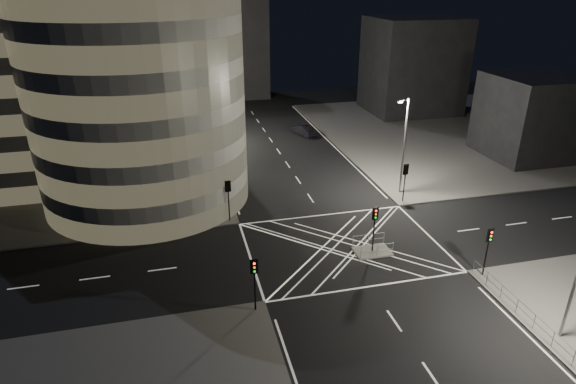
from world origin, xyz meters
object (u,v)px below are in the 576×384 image
object	(u,v)px
traffic_signal_fl	(228,193)
street_lamp_right_far	(404,143)
street_lamp_left_near	(214,148)
traffic_signal_fr	(405,176)
sedan	(303,130)
traffic_signal_nr	(488,243)
traffic_signal_nl	(254,275)
street_lamp_left_far	(200,105)
central_island	(372,251)
traffic_signal_island	(375,221)

from	to	relation	value
traffic_signal_fl	street_lamp_right_far	bearing A→B (deg)	6.88
street_lamp_left_near	street_lamp_right_far	distance (m)	19.11
traffic_signal_fr	sedan	world-z (taller)	traffic_signal_fr
traffic_signal_fl	traffic_signal_nr	world-z (taller)	same
traffic_signal_nl	traffic_signal_nr	world-z (taller)	same
traffic_signal_fr	street_lamp_left_far	distance (m)	29.63
central_island	sedan	world-z (taller)	sedan
traffic_signal_nl	sedan	size ratio (longest dim) A/B	0.91
central_island	street_lamp_left_far	bearing A→B (deg)	109.95
traffic_signal_fl	traffic_signal_island	xyz separation A→B (m)	(10.80, -8.30, 0.00)
street_lamp_left_near	street_lamp_left_far	world-z (taller)	same
traffic_signal_nr	traffic_signal_nl	bearing A→B (deg)	180.00
traffic_signal_nl	traffic_signal_nr	bearing A→B (deg)	0.00
traffic_signal_fr	street_lamp_right_far	xyz separation A→B (m)	(0.64, 2.20, 2.63)
traffic_signal_nr	traffic_signal_island	xyz separation A→B (m)	(-6.80, 5.30, 0.00)
traffic_signal_nr	street_lamp_left_far	size ratio (longest dim) A/B	0.40
central_island	traffic_signal_nr	world-z (taller)	traffic_signal_nr
traffic_signal_fl	sedan	world-z (taller)	traffic_signal_fl
traffic_signal_fl	traffic_signal_nl	bearing A→B (deg)	-90.00
traffic_signal_nr	traffic_signal_island	world-z (taller)	same
traffic_signal_island	street_lamp_left_far	distance (m)	33.61
traffic_signal_nr	street_lamp_left_near	distance (m)	26.32
traffic_signal_nr	street_lamp_left_near	xyz separation A→B (m)	(-18.24, 18.80, 2.63)
street_lamp_left_far	sedan	world-z (taller)	street_lamp_left_far
traffic_signal_nr	street_lamp_right_far	distance (m)	16.03
central_island	traffic_signal_nr	bearing A→B (deg)	-37.93
street_lamp_left_far	sedan	distance (m)	15.28
street_lamp_left_far	traffic_signal_fl	bearing A→B (deg)	-88.43
traffic_signal_fl	sedan	xyz separation A→B (m)	(13.81, 24.38, -2.19)
traffic_signal_island	street_lamp_right_far	xyz separation A→B (m)	(7.44, 10.50, 2.63)
central_island	traffic_signal_fl	bearing A→B (deg)	142.46
street_lamp_left_near	street_lamp_right_far	xyz separation A→B (m)	(18.87, -3.00, 0.00)
traffic_signal_nl	street_lamp_left_far	size ratio (longest dim) A/B	0.40
traffic_signal_nl	street_lamp_left_near	world-z (taller)	street_lamp_left_near
traffic_signal_nl	traffic_signal_island	bearing A→B (deg)	26.14
traffic_signal_fl	traffic_signal_nr	size ratio (longest dim) A/B	1.00
central_island	street_lamp_left_far	world-z (taller)	street_lamp_left_far
traffic_signal_island	traffic_signal_nr	bearing A→B (deg)	-37.93
central_island	traffic_signal_island	xyz separation A→B (m)	(0.00, 0.00, 2.84)
traffic_signal_nr	street_lamp_left_far	xyz separation A→B (m)	(-18.24, 36.80, 2.63)
traffic_signal_fl	street_lamp_left_far	world-z (taller)	street_lamp_left_far
central_island	traffic_signal_island	world-z (taller)	traffic_signal_island
traffic_signal_fr	traffic_signal_island	distance (m)	10.73
traffic_signal_nl	street_lamp_right_far	world-z (taller)	street_lamp_right_far
street_lamp_right_far	sedan	world-z (taller)	street_lamp_right_far
street_lamp_right_far	sedan	size ratio (longest dim) A/B	2.27
traffic_signal_nr	central_island	bearing A→B (deg)	142.07
traffic_signal_fl	street_lamp_right_far	world-z (taller)	street_lamp_right_far
sedan	traffic_signal_nr	bearing A→B (deg)	72.90
central_island	street_lamp_right_far	xyz separation A→B (m)	(7.44, 10.50, 5.47)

